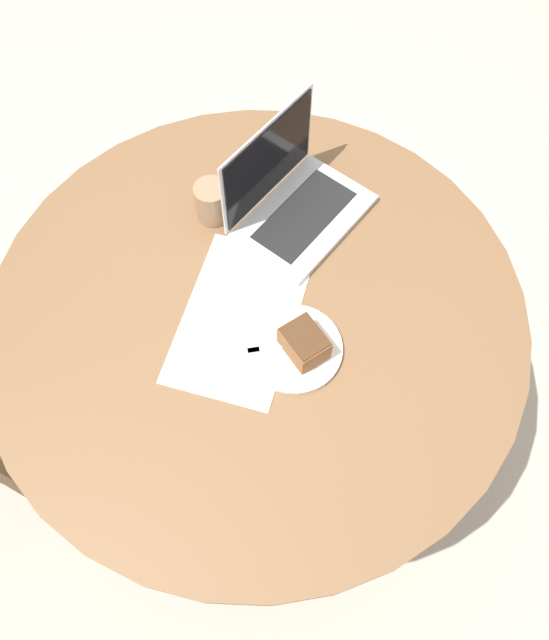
{
  "coord_description": "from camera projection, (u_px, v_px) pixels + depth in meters",
  "views": [
    {
      "loc": [
        -0.63,
        -0.27,
        2.01
      ],
      "look_at": [
        -0.04,
        -0.06,
        0.8
      ],
      "focal_mm": 35.0,
      "sensor_mm": 36.0,
      "label": 1
    }
  ],
  "objects": [
    {
      "name": "ground_plane",
      "position": [
        262.0,
        415.0,
        2.1
      ],
      "size": [
        12.0,
        12.0,
        0.0
      ],
      "primitive_type": "plane",
      "color": "#B7AD9E"
    },
    {
      "name": "coffee_glass",
      "position": [
        212.0,
        202.0,
        1.5
      ],
      "size": [
        0.08,
        0.08,
        0.1
      ],
      "color": "#997556",
      "rests_on": "dining_table"
    },
    {
      "name": "paper_document",
      "position": [
        240.0,
        317.0,
        1.41
      ],
      "size": [
        0.42,
        0.27,
        0.0
      ],
      "rotation": [
        0.0,
        0.0,
        0.06
      ],
      "color": "white",
      "rests_on": "dining_table"
    },
    {
      "name": "fork",
      "position": [
        277.0,
        347.0,
        1.36
      ],
      "size": [
        0.1,
        0.16,
        0.0
      ],
      "rotation": [
        0.0,
        0.0,
        8.35
      ],
      "color": "silver",
      "rests_on": "plate"
    },
    {
      "name": "cake_slice",
      "position": [
        304.0,
        343.0,
        1.34
      ],
      "size": [
        0.12,
        0.12,
        0.06
      ],
      "rotation": [
        0.0,
        0.0,
        4.06
      ],
      "color": "brown",
      "rests_on": "plate"
    },
    {
      "name": "plate",
      "position": [
        294.0,
        348.0,
        1.37
      ],
      "size": [
        0.22,
        0.22,
        0.01
      ],
      "color": "silver",
      "rests_on": "dining_table"
    },
    {
      "name": "laptop",
      "position": [
        294.0,
        201.0,
        1.51
      ],
      "size": [
        0.38,
        0.32,
        0.25
      ],
      "rotation": [
        0.0,
        0.0,
        9.08
      ],
      "color": "silver",
      "rests_on": "dining_table"
    },
    {
      "name": "dining_table",
      "position": [
        257.0,
        335.0,
        1.55
      ],
      "size": [
        1.24,
        1.24,
        0.76
      ],
      "color": "brown",
      "rests_on": "ground_plane"
    }
  ]
}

